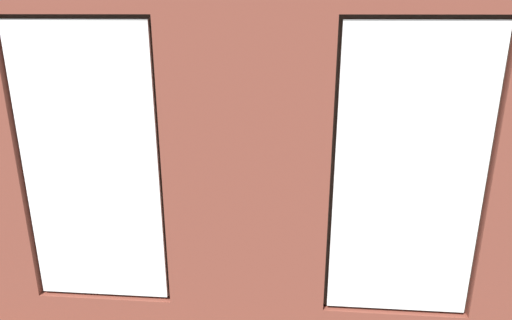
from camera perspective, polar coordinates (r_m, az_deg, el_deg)
name	(u,v)px	position (r m, az deg, el deg)	size (l,w,h in m)	color
ground_plane	(266,232)	(6.28, 1.25, -9.01)	(6.43, 5.71, 0.10)	#99663D
brick_wall_with_windows	(246,165)	(3.29, -1.30, -0.58)	(5.83, 0.30, 3.54)	brown
white_wall_right	(36,99)	(6.34, -25.75, 6.89)	(0.10, 4.71, 3.54)	white
couch_by_window	(186,281)	(4.61, -8.77, -14.73)	(1.72, 0.87, 0.80)	black
couch_left	(451,233)	(5.90, 23.15, -8.37)	(0.87, 1.86, 0.80)	black
coffee_table	(243,195)	(6.32, -1.67, -4.45)	(1.35, 0.78, 0.44)	tan
cup_ceramic	(231,185)	(6.39, -3.09, -3.15)	(0.09, 0.09, 0.11)	silver
candle_jar	(270,185)	(6.37, 1.79, -3.11)	(0.08, 0.08, 0.13)	#B7333D
table_plant_small	(212,187)	(6.21, -5.54, -3.34)	(0.12, 0.12, 0.20)	brown
remote_silver	(243,191)	(6.29, -1.68, -3.89)	(0.05, 0.17, 0.02)	#B2B2B7
media_console	(80,205)	(6.75, -21.12, -5.31)	(0.93, 0.42, 0.54)	black
tv_flatscreen	(75,165)	(6.55, -21.69, -0.57)	(0.95, 0.20, 0.64)	black
potted_plant_by_left_couch	(393,183)	(6.98, 16.77, -2.77)	(0.39, 0.39, 0.61)	beige
potted_plant_near_tv	(85,208)	(5.61, -20.54, -5.64)	(0.90, 0.83, 1.14)	#9E5638
potted_plant_foreground_right	(142,141)	(8.12, -14.03, 2.27)	(0.86, 0.71, 1.38)	#47423D
potted_plant_between_couches	(323,255)	(4.39, 8.34, -11.70)	(1.02, 1.00, 1.32)	gray
potted_plant_mid_room_small	(302,174)	(7.18, 5.75, -1.72)	(0.30, 0.30, 0.58)	#9E5638
potted_plant_corner_near_left	(417,142)	(7.96, 19.46, 2.13)	(0.90, 0.95, 1.21)	gray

